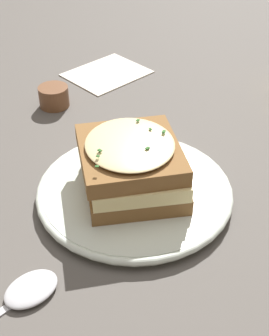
{
  "coord_description": "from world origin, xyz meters",
  "views": [
    {
      "loc": [
        0.35,
        0.28,
        0.39
      ],
      "look_at": [
        -0.02,
        0.03,
        0.05
      ],
      "focal_mm": 50.0,
      "sensor_mm": 36.0,
      "label": 1
    }
  ],
  "objects_px": {
    "sandwich": "(133,165)",
    "spoon": "(23,295)",
    "condiment_pot": "(54,97)",
    "napkin": "(107,73)",
    "dinner_plate": "(135,191)"
  },
  "relations": [
    {
      "from": "dinner_plate",
      "to": "condiment_pot",
      "type": "bearing_deg",
      "value": -116.21
    },
    {
      "from": "sandwich",
      "to": "napkin",
      "type": "xyz_separation_m",
      "value": [
        -0.26,
        -0.23,
        -0.05
      ]
    },
    {
      "from": "sandwich",
      "to": "condiment_pot",
      "type": "relative_size",
      "value": 3.58
    },
    {
      "from": "spoon",
      "to": "condiment_pot",
      "type": "height_order",
      "value": "condiment_pot"
    },
    {
      "from": "dinner_plate",
      "to": "napkin",
      "type": "distance_m",
      "value": 0.35
    },
    {
      "from": "spoon",
      "to": "condiment_pot",
      "type": "distance_m",
      "value": 0.38
    },
    {
      "from": "dinner_plate",
      "to": "napkin",
      "type": "height_order",
      "value": "dinner_plate"
    },
    {
      "from": "dinner_plate",
      "to": "napkin",
      "type": "bearing_deg",
      "value": -137.65
    },
    {
      "from": "dinner_plate",
      "to": "spoon",
      "type": "distance_m",
      "value": 0.19
    },
    {
      "from": "sandwich",
      "to": "condiment_pot",
      "type": "distance_m",
      "value": 0.27
    },
    {
      "from": "condiment_pot",
      "to": "sandwich",
      "type": "bearing_deg",
      "value": 63.39
    },
    {
      "from": "napkin",
      "to": "sandwich",
      "type": "bearing_deg",
      "value": 41.99
    },
    {
      "from": "spoon",
      "to": "condiment_pot",
      "type": "xyz_separation_m",
      "value": [
        -0.31,
        -0.23,
        0.01
      ]
    },
    {
      "from": "sandwich",
      "to": "spoon",
      "type": "height_order",
      "value": "sandwich"
    },
    {
      "from": "sandwich",
      "to": "spoon",
      "type": "xyz_separation_m",
      "value": [
        0.19,
        -0.0,
        -0.05
      ]
    }
  ]
}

